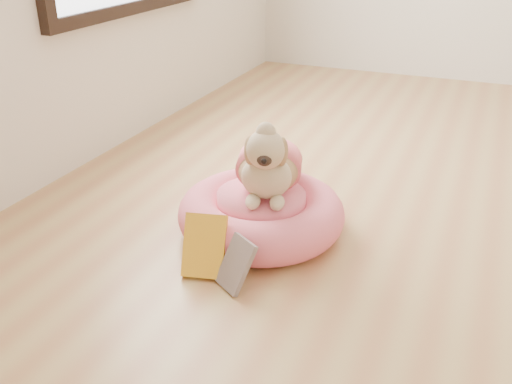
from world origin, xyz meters
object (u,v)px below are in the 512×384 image
at_px(dog, 268,152).
at_px(book_yellow, 205,246).
at_px(book_white, 236,264).
at_px(pet_bed, 261,213).

xyz_separation_m(dog, book_yellow, (-0.08, -0.36, -0.22)).
bearing_deg(book_white, pet_bed, 131.67).
relative_size(pet_bed, book_white, 3.57).
distance_m(pet_bed, book_yellow, 0.33).
bearing_deg(pet_bed, book_white, -80.51).
bearing_deg(dog, book_yellow, -120.65).
relative_size(pet_bed, book_yellow, 2.94).
bearing_deg(dog, book_white, -100.53).
distance_m(dog, book_white, 0.46).
bearing_deg(book_white, book_yellow, -163.05).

